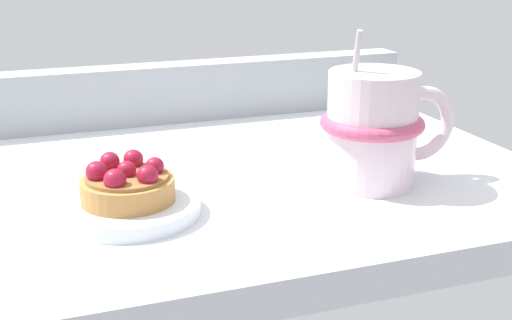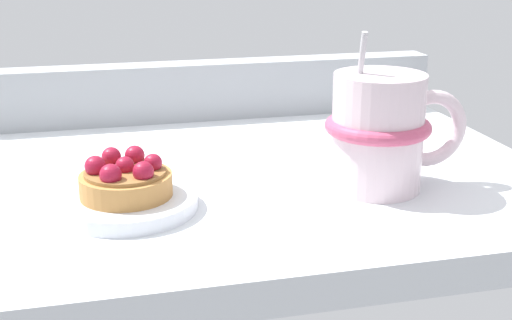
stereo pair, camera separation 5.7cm
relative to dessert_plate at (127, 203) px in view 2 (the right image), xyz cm
name	(u,v)px [view 2 (the right image)]	position (x,y,z in cm)	size (l,w,h in cm)	color
ground_plane	(195,188)	(6.52, 7.40, -1.98)	(65.13, 43.01, 2.85)	silver
window_rail_back	(167,92)	(6.52, 26.99, 2.74)	(63.83, 3.83, 6.59)	#9EA3A8
dessert_plate	(127,203)	(0.00, 0.00, 0.00)	(11.19, 11.19, 1.19)	silver
raspberry_tart	(125,180)	(-0.03, 0.01, 1.98)	(7.28, 7.28, 3.44)	#B77F42
coffee_mug	(381,131)	(21.43, -0.06, 4.51)	(12.71, 8.96, 13.50)	silver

